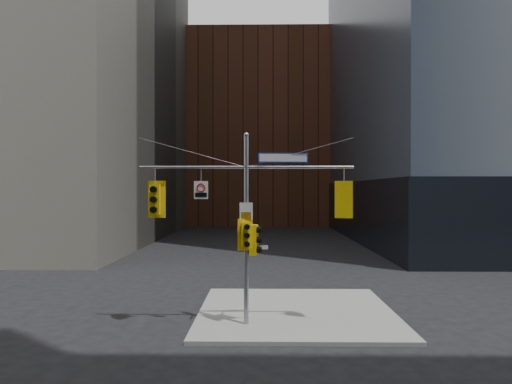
{
  "coord_description": "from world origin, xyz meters",
  "views": [
    {
      "loc": [
        0.6,
        -14.98,
        5.17
      ],
      "look_at": [
        0.36,
        2.0,
        5.08
      ],
      "focal_mm": 32.0,
      "sensor_mm": 36.0,
      "label": 1
    }
  ],
  "objects_px": {
    "traffic_light_east_arm": "(344,199)",
    "street_sign_blade": "(283,158)",
    "signal_assembly": "(246,210)",
    "traffic_light_pole_side": "(255,240)",
    "regulatory_sign_arm": "(201,189)",
    "traffic_light_west_arm": "(155,199)",
    "traffic_light_pole_front": "(246,235)"
  },
  "relations": [
    {
      "from": "signal_assembly",
      "to": "regulatory_sign_arm",
      "type": "bearing_deg",
      "value": -179.31
    },
    {
      "from": "traffic_light_west_arm",
      "to": "traffic_light_east_arm",
      "type": "height_order",
      "value": "traffic_light_west_arm"
    },
    {
      "from": "traffic_light_pole_side",
      "to": "regulatory_sign_arm",
      "type": "distance_m",
      "value": 2.75
    },
    {
      "from": "traffic_light_east_arm",
      "to": "traffic_light_pole_front",
      "type": "height_order",
      "value": "traffic_light_east_arm"
    },
    {
      "from": "signal_assembly",
      "to": "regulatory_sign_arm",
      "type": "xyz_separation_m",
      "value": [
        -1.69,
        -0.02,
        0.75
      ]
    },
    {
      "from": "street_sign_blade",
      "to": "regulatory_sign_arm",
      "type": "height_order",
      "value": "street_sign_blade"
    },
    {
      "from": "signal_assembly",
      "to": "traffic_light_east_arm",
      "type": "relative_size",
      "value": 5.83
    },
    {
      "from": "traffic_light_pole_side",
      "to": "traffic_light_pole_front",
      "type": "distance_m",
      "value": 0.47
    },
    {
      "from": "traffic_light_east_arm",
      "to": "regulatory_sign_arm",
      "type": "relative_size",
      "value": 2.05
    },
    {
      "from": "traffic_light_east_arm",
      "to": "street_sign_blade",
      "type": "bearing_deg",
      "value": 13.66
    },
    {
      "from": "signal_assembly",
      "to": "street_sign_blade",
      "type": "height_order",
      "value": "signal_assembly"
    },
    {
      "from": "traffic_light_east_arm",
      "to": "traffic_light_pole_side",
      "type": "relative_size",
      "value": 1.22
    },
    {
      "from": "traffic_light_pole_side",
      "to": "traffic_light_pole_front",
      "type": "xyz_separation_m",
      "value": [
        -0.33,
        -0.26,
        0.2
      ]
    },
    {
      "from": "traffic_light_west_arm",
      "to": "traffic_light_pole_side",
      "type": "xyz_separation_m",
      "value": [
        3.73,
        -0.02,
        -1.51
      ]
    },
    {
      "from": "traffic_light_east_arm",
      "to": "traffic_light_pole_front",
      "type": "bearing_deg",
      "value": 17.94
    },
    {
      "from": "traffic_light_east_arm",
      "to": "traffic_light_pole_side",
      "type": "distance_m",
      "value": 3.64
    },
    {
      "from": "traffic_light_west_arm",
      "to": "traffic_light_east_arm",
      "type": "bearing_deg",
      "value": 4.13
    },
    {
      "from": "traffic_light_east_arm",
      "to": "street_sign_blade",
      "type": "height_order",
      "value": "street_sign_blade"
    },
    {
      "from": "regulatory_sign_arm",
      "to": "traffic_light_pole_front",
      "type": "bearing_deg",
      "value": -1.28
    },
    {
      "from": "traffic_light_west_arm",
      "to": "regulatory_sign_arm",
      "type": "xyz_separation_m",
      "value": [
        1.72,
        -0.03,
        0.37
      ]
    },
    {
      "from": "traffic_light_pole_side",
      "to": "regulatory_sign_arm",
      "type": "relative_size",
      "value": 1.68
    },
    {
      "from": "traffic_light_pole_front",
      "to": "traffic_light_pole_side",
      "type": "bearing_deg",
      "value": 25.07
    },
    {
      "from": "traffic_light_pole_side",
      "to": "traffic_light_pole_front",
      "type": "bearing_deg",
      "value": 142.8
    },
    {
      "from": "traffic_light_pole_side",
      "to": "street_sign_blade",
      "type": "relative_size",
      "value": 0.6
    },
    {
      "from": "traffic_light_west_arm",
      "to": "street_sign_blade",
      "type": "bearing_deg",
      "value": 4.11
    },
    {
      "from": "signal_assembly",
      "to": "traffic_light_pole_side",
      "type": "relative_size",
      "value": 7.1
    },
    {
      "from": "signal_assembly",
      "to": "street_sign_blade",
      "type": "xyz_separation_m",
      "value": [
        1.38,
        0.0,
        1.93
      ]
    },
    {
      "from": "traffic_light_pole_front",
      "to": "regulatory_sign_arm",
      "type": "bearing_deg",
      "value": 157.96
    },
    {
      "from": "traffic_light_west_arm",
      "to": "traffic_light_east_arm",
      "type": "relative_size",
      "value": 1.02
    },
    {
      "from": "signal_assembly",
      "to": "traffic_light_pole_side",
      "type": "height_order",
      "value": "signal_assembly"
    },
    {
      "from": "traffic_light_east_arm",
      "to": "regulatory_sign_arm",
      "type": "height_order",
      "value": "traffic_light_east_arm"
    },
    {
      "from": "traffic_light_pole_side",
      "to": "street_sign_blade",
      "type": "height_order",
      "value": "street_sign_blade"
    }
  ]
}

